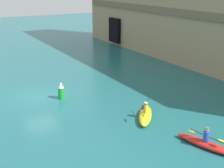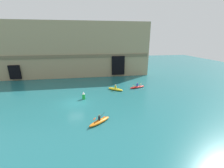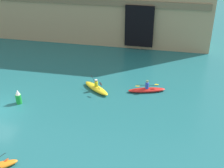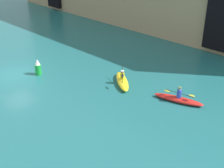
# 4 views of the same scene
# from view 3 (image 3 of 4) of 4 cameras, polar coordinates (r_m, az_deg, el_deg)

# --- Properties ---
(kayak_red) EXTENTS (3.62, 1.66, 1.19)m
(kayak_red) POSITION_cam_3_polar(r_m,az_deg,el_deg) (29.69, 6.38, -1.01)
(kayak_red) COLOR red
(kayak_red) RESTS_ON ground
(kayak_yellow) EXTENTS (3.11, 2.72, 1.25)m
(kayak_yellow) POSITION_cam_3_polar(r_m,az_deg,el_deg) (29.76, -2.88, -0.74)
(kayak_yellow) COLOR yellow
(kayak_yellow) RESTS_ON ground
(marker_buoy) EXTENTS (0.51, 0.51, 1.37)m
(marker_buoy) POSITION_cam_3_polar(r_m,az_deg,el_deg) (28.78, -16.75, -2.30)
(marker_buoy) COLOR green
(marker_buoy) RESTS_ON ground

